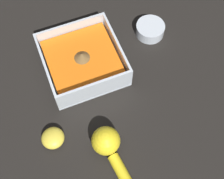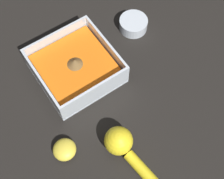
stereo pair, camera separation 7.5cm
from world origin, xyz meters
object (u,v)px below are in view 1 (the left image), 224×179
at_px(spice_bowl, 150,29).
at_px(lemon_squeezer, 112,153).
at_px(lemon_half, 53,138).
at_px(square_dish, 83,62).

xyz_separation_m(spice_bowl, lemon_squeezer, (-0.29, 0.22, 0.01)).
relative_size(spice_bowl, lemon_half, 1.46).
xyz_separation_m(square_dish, lemon_squeezer, (-0.25, 0.02, 0.00)).
bearing_deg(spice_bowl, lemon_half, 120.92).
relative_size(square_dish, lemon_half, 3.60).
distance_m(square_dish, spice_bowl, 0.21).
bearing_deg(square_dish, lemon_squeezer, 175.88).
height_order(spice_bowl, lemon_half, spice_bowl).
bearing_deg(lemon_squeezer, lemon_half, 46.21).
relative_size(square_dish, lemon_squeezer, 0.88).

